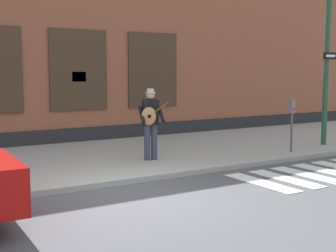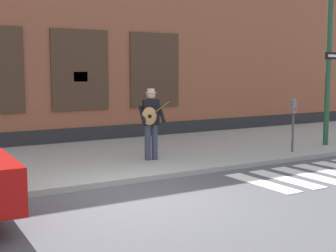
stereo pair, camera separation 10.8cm
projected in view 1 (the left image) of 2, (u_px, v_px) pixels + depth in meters
ground_plane at (141, 199)px, 8.36m from camera, size 160.00×160.00×0.00m
sidewalk at (69, 162)px, 11.55m from camera, size 28.00×5.34×0.12m
building_backdrop at (17, 41)px, 15.13m from camera, size 28.00×4.06×6.54m
busker at (150, 120)px, 11.33m from camera, size 0.72×0.65×1.74m
parking_meter at (292, 117)px, 12.52m from camera, size 0.13×0.11×1.44m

